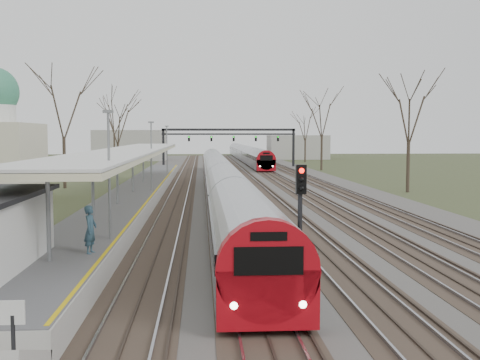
{
  "coord_description": "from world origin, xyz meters",
  "views": [
    {
      "loc": [
        -4.13,
        -9.55,
        5.11
      ],
      "look_at": [
        -1.46,
        31.52,
        2.0
      ],
      "focal_mm": 45.0,
      "sensor_mm": 36.0,
      "label": 1
    }
  ],
  "objects_px": {
    "train_near": "(220,177)",
    "train_far": "(245,153)",
    "signal_post": "(300,205)",
    "passenger": "(90,230)"
  },
  "relations": [
    {
      "from": "train_near",
      "to": "train_far",
      "type": "relative_size",
      "value": 1.0
    },
    {
      "from": "train_near",
      "to": "train_far",
      "type": "distance_m",
      "value": 65.03
    },
    {
      "from": "train_near",
      "to": "train_far",
      "type": "xyz_separation_m",
      "value": [
        7.0,
        64.66,
        0.0
      ]
    },
    {
      "from": "train_near",
      "to": "signal_post",
      "type": "xyz_separation_m",
      "value": [
        1.75,
        -31.54,
        1.25
      ]
    },
    {
      "from": "passenger",
      "to": "train_near",
      "type": "bearing_deg",
      "value": -0.09
    },
    {
      "from": "train_far",
      "to": "signal_post",
      "type": "xyz_separation_m",
      "value": [
        -5.25,
        -96.2,
        1.25
      ]
    },
    {
      "from": "signal_post",
      "to": "passenger",
      "type": "bearing_deg",
      "value": 175.46
    },
    {
      "from": "passenger",
      "to": "signal_post",
      "type": "distance_m",
      "value": 7.27
    },
    {
      "from": "train_far",
      "to": "signal_post",
      "type": "distance_m",
      "value": 96.35
    },
    {
      "from": "train_near",
      "to": "passenger",
      "type": "height_order",
      "value": "train_near"
    }
  ]
}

